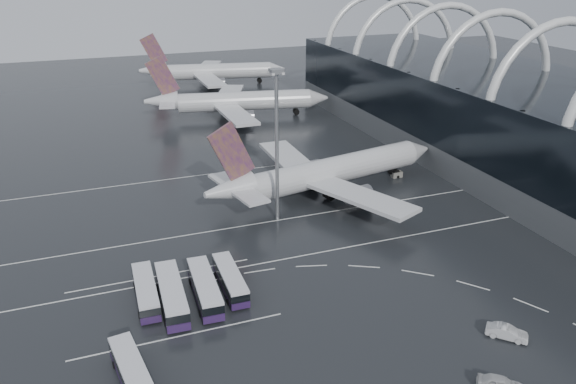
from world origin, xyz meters
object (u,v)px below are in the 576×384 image
object	(u,v)px
bus_row_far_a	(132,373)
van_curve_c	(507,332)
bus_row_near_c	(205,288)
floodlight_mast	(277,128)
airliner_gate_b	(235,102)
van_curve_b	(501,384)
gse_cart_belly_b	(339,170)
airliner_main	(325,173)
bus_row_near_a	(146,291)
gse_cart_belly_e	(308,166)
bus_row_near_b	(172,294)
gse_cart_belly_d	(397,174)
airliner_gate_c	(211,72)
bus_row_near_d	(230,279)

from	to	relation	value
bus_row_far_a	van_curve_c	xyz separation A→B (m)	(46.20, -8.21, -0.77)
bus_row_near_c	floodlight_mast	xyz separation A→B (m)	(18.57, 21.18, 15.85)
airliner_gate_b	van_curve_b	size ratio (longest dim) A/B	10.61
gse_cart_belly_b	bus_row_near_c	bearing A→B (deg)	-135.56
airliner_main	bus_row_near_a	distance (m)	47.88
van_curve_c	floodlight_mast	distance (m)	49.52
airliner_main	bus_row_near_c	xyz separation A→B (m)	(-31.66, -28.90, -2.89)
bus_row_near_a	van_curve_b	bearing A→B (deg)	-130.77
airliner_main	bus_row_near_a	xyz separation A→B (m)	(-39.70, -26.60, -3.02)
floodlight_mast	gse_cart_belly_e	world-z (taller)	floodlight_mast
airliner_gate_b	bus_row_near_b	size ratio (longest dim) A/B	3.93
bus_row_near_c	van_curve_b	size ratio (longest dim) A/B	2.58
bus_row_near_c	gse_cart_belly_d	size ratio (longest dim) A/B	5.65
gse_cart_belly_b	van_curve_c	bearing A→B (deg)	-95.08
gse_cart_belly_e	bus_row_near_a	bearing A→B (deg)	-135.12
bus_row_near_a	bus_row_far_a	world-z (taller)	bus_row_near_a
airliner_gate_b	bus_row_near_a	bearing A→B (deg)	-102.16
van_curve_c	bus_row_near_b	bearing A→B (deg)	104.74
airliner_main	floodlight_mast	xyz separation A→B (m)	(-13.09, -7.71, 12.96)
gse_cart_belly_d	floodlight_mast	bearing A→B (deg)	-161.16
airliner_gate_c	floodlight_mast	distance (m)	120.83
van_curve_c	gse_cart_belly_b	xyz separation A→B (m)	(5.49, 61.80, -0.30)
airliner_gate_c	floodlight_mast	bearing A→B (deg)	-86.00
bus_row_near_d	gse_cart_belly_d	size ratio (longest dim) A/B	5.12
bus_row_near_d	van_curve_b	xyz separation A→B (m)	(23.27, -31.14, -0.75)
gse_cart_belly_b	floodlight_mast	bearing A→B (deg)	-139.92
bus_row_near_b	gse_cart_belly_e	bearing A→B (deg)	-38.86
bus_row_near_a	gse_cart_belly_d	distance (m)	65.86
airliner_main	gse_cart_belly_e	size ratio (longest dim) A/B	28.82
gse_cart_belly_b	gse_cart_belly_d	size ratio (longest dim) A/B	0.87
van_curve_b	gse_cart_belly_b	world-z (taller)	van_curve_b
airliner_main	gse_cart_belly_e	distance (m)	16.45
bus_row_far_a	gse_cart_belly_b	xyz separation A→B (m)	(51.69, 53.59, -1.07)
airliner_main	bus_row_near_a	world-z (taller)	airliner_main
bus_row_far_a	floodlight_mast	size ratio (longest dim) A/B	0.44
bus_row_near_c	van_curve_b	distance (m)	40.58
airliner_gate_c	van_curve_b	size ratio (longest dim) A/B	10.48
airliner_gate_b	floodlight_mast	size ratio (longest dim) A/B	1.97
gse_cart_belly_e	gse_cart_belly_d	bearing A→B (deg)	-37.43
bus_row_near_b	bus_row_near_a	bearing A→B (deg)	56.22
airliner_gate_b	bus_row_near_a	xyz separation A→B (m)	(-38.48, -90.24, -3.14)
bus_row_near_c	floodlight_mast	size ratio (longest dim) A/B	0.48
van_curve_b	bus_row_near_d	bearing A→B (deg)	75.76
bus_row_near_b	bus_row_far_a	distance (m)	15.89
bus_row_near_a	gse_cart_belly_e	distance (m)	59.92
airliner_gate_c	floodlight_mast	xyz separation A→B (m)	(-15.83, -119.11, 12.77)
bus_row_near_b	van_curve_b	distance (m)	43.85
floodlight_mast	gse_cart_belly_b	xyz separation A→B (m)	(21.41, 18.02, -17.08)
bus_row_near_c	van_curve_b	bearing A→B (deg)	-135.28
bus_row_near_d	gse_cart_belly_e	bearing A→B (deg)	-33.88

